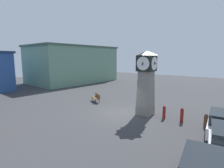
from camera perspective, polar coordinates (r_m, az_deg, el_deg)
ground_plane at (r=15.70m, az=2.96°, el=-9.48°), size 72.35×72.35×0.00m
clock_tower at (r=14.97m, az=11.04°, el=0.66°), size 1.77×1.82×5.41m
bollard_mid_row at (r=14.15m, az=28.30°, el=-10.45°), size 0.26×0.26×0.99m
bollard_far_row at (r=14.45m, az=21.85°, el=-9.36°), size 0.24×0.24×1.12m
bollard_end_row at (r=14.86m, az=16.64°, el=-8.76°), size 0.24×0.24×1.04m
bench at (r=19.56m, az=-5.14°, el=-4.26°), size 1.30×1.64×0.90m
storefront_low_left at (r=36.35m, az=-12.62°, el=6.35°), size 17.31×11.53×7.10m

